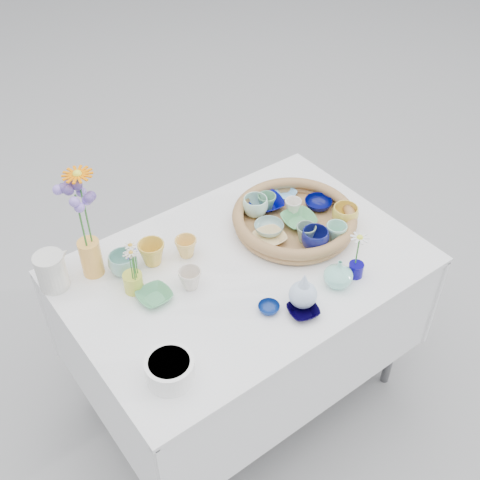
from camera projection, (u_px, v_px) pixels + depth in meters
ground at (243, 389)px, 2.66m from camera, size 80.00×80.00×0.00m
display_table at (243, 389)px, 2.66m from camera, size 1.26×0.86×0.77m
wicker_tray at (294, 220)px, 2.28m from camera, size 0.47×0.47×0.08m
tray_ceramic_0 at (265, 203)px, 2.37m from camera, size 0.17×0.17×0.03m
tray_ceramic_1 at (318, 204)px, 2.36m from camera, size 0.13×0.13×0.03m
tray_ceramic_2 at (345, 215)px, 2.27m from camera, size 0.12×0.12×0.08m
tray_ceramic_3 at (299, 220)px, 2.29m from camera, size 0.15×0.15×0.03m
tray_ceramic_4 at (306, 233)px, 2.20m from camera, size 0.10×0.10×0.07m
tray_ceramic_5 at (269, 228)px, 2.25m from camera, size 0.14×0.14×0.03m
tray_ceramic_6 at (255, 206)px, 2.31m from camera, size 0.10×0.10×0.08m
tray_ceramic_7 at (293, 207)px, 2.33m from camera, size 0.08×0.08×0.06m
tray_ceramic_8 at (285, 194)px, 2.42m from camera, size 0.11×0.11×0.02m
tray_ceramic_9 at (315, 239)px, 2.17m from camera, size 0.12×0.12×0.08m
tray_ceramic_10 at (270, 238)px, 2.21m from camera, size 0.13×0.13×0.03m
tray_ceramic_11 at (336, 233)px, 2.20m from camera, size 0.09×0.09×0.07m
tray_ceramic_12 at (267, 203)px, 2.34m from camera, size 0.09×0.09×0.07m
loose_ceramic_0 at (152, 253)px, 2.13m from camera, size 0.13×0.13×0.09m
loose_ceramic_1 at (186, 247)px, 2.17m from camera, size 0.10×0.10×0.07m
loose_ceramic_2 at (154, 296)px, 2.02m from camera, size 0.12×0.12×0.03m
loose_ceramic_3 at (190, 279)px, 2.05m from camera, size 0.10×0.10×0.07m
loose_ceramic_4 at (269, 308)px, 1.98m from camera, size 0.09×0.09×0.02m
loose_ceramic_5 at (123, 264)px, 2.10m from camera, size 0.13×0.13×0.08m
loose_ceramic_6 at (303, 311)px, 1.97m from camera, size 0.12×0.12×0.02m
fluted_bowl at (170, 370)px, 1.77m from camera, size 0.16×0.16×0.08m
bud_vase_paleblue at (303, 289)px, 1.96m from camera, size 0.10×0.10×0.15m
bud_vase_seafoam at (339, 273)px, 2.05m from camera, size 0.11×0.11×0.10m
bud_vase_cobalt at (356, 270)px, 2.10m from camera, size 0.07×0.07×0.05m
single_daisy at (358, 251)px, 2.05m from camera, size 0.08×0.08×0.14m
tall_vase_yellow at (91, 258)px, 2.08m from camera, size 0.09×0.09×0.14m
gerbera at (85, 209)px, 1.94m from camera, size 0.12×0.12×0.30m
hydrangea at (81, 221)px, 1.95m from camera, size 0.11×0.11×0.30m
white_pitcher at (52, 271)px, 2.03m from camera, size 0.15×0.11×0.14m
daisy_cup at (133, 282)px, 2.04m from camera, size 0.08×0.08×0.07m
daisy_posy at (133, 262)px, 1.97m from camera, size 0.09×0.09×0.13m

